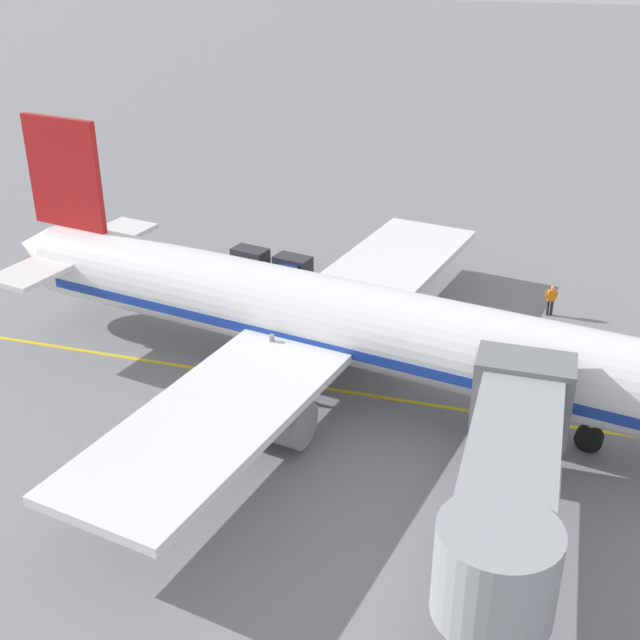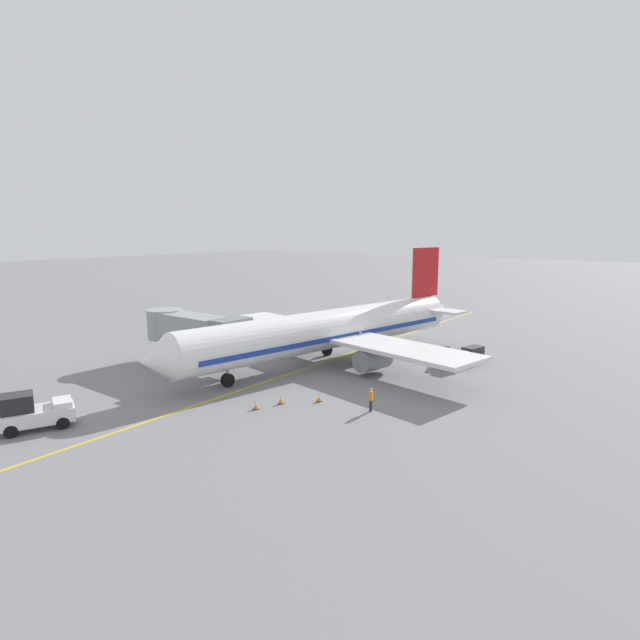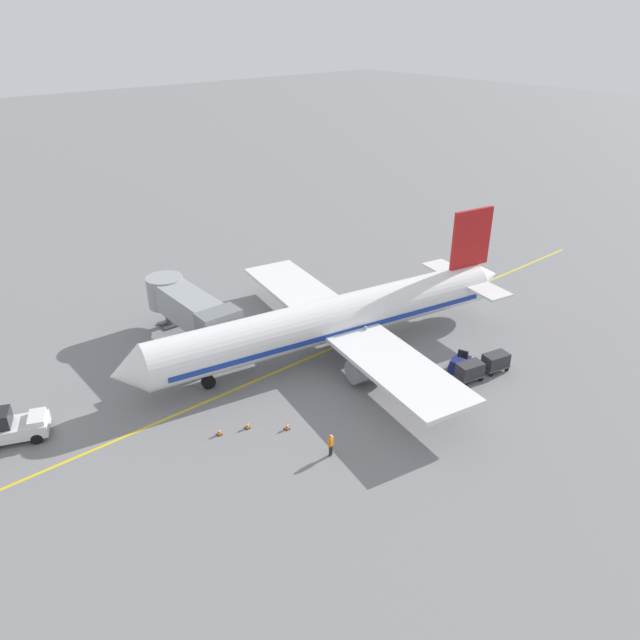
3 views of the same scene
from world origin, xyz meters
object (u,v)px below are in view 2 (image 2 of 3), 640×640
ground_crew_wing_walker (387,351)px  safety_cone_nose_left (319,398)px  safety_cone_wing_tip (281,400)px  jet_bridge (194,329)px  safety_cone_nose_right (256,405)px  ground_crew_loader (371,398)px  pushback_tractor (33,412)px  baggage_tug_lead (444,358)px  parked_airliner (330,330)px  baggage_cart_front (457,358)px  baggage_cart_second_in_train (473,353)px

ground_crew_wing_walker → safety_cone_nose_left: ground_crew_wing_walker is taller
ground_crew_wing_walker → safety_cone_wing_tip: ground_crew_wing_walker is taller
jet_bridge → safety_cone_nose_right: jet_bridge is taller
ground_crew_wing_walker → ground_crew_loader: size_ratio=1.00×
pushback_tractor → ground_crew_loader: pushback_tractor is taller
ground_crew_loader → safety_cone_wing_tip: bearing=23.5°
pushback_tractor → safety_cone_wing_tip: size_ratio=8.32×
baggage_tug_lead → ground_crew_wing_walker: size_ratio=1.63×
safety_cone_nose_left → parked_airliner: bearing=-58.0°
safety_cone_nose_right → parked_airliner: bearing=-75.7°
parked_airliner → pushback_tractor: parked_airliner is taller
baggage_cart_front → safety_cone_wing_tip: (6.30, 17.22, -0.66)m
baggage_tug_lead → safety_cone_nose_left: (3.02, 15.54, -0.42)m
pushback_tractor → safety_cone_nose_left: (-11.35, -15.21, -0.81)m
pushback_tractor → ground_crew_wing_walker: pushback_tractor is taller
baggage_tug_lead → ground_crew_wing_walker: (5.11, 1.81, 0.24)m
baggage_cart_front → baggage_cart_second_in_train: (-0.46, -2.82, 0.00)m
baggage_tug_lead → parked_airliner: bearing=32.4°
ground_crew_loader → baggage_tug_lead: bearing=-85.7°
baggage_cart_front → ground_crew_wing_walker: (6.48, 1.39, 0.00)m
baggage_cart_second_in_train → ground_crew_wing_walker: ground_crew_wing_walker is taller
jet_bridge → ground_crew_wing_walker: 18.51m
jet_bridge → baggage_tug_lead: jet_bridge is taller
parked_airliner → ground_crew_loader: size_ratio=22.01×
safety_cone_nose_left → baggage_cart_front: bearing=-106.2°
parked_airliner → safety_cone_wing_tip: (-4.17, 11.86, -2.90)m
jet_bridge → ground_crew_loader: 19.81m
baggage_cart_front → baggage_cart_second_in_train: 2.86m
ground_crew_wing_walker → ground_crew_loader: bearing=115.3°
baggage_cart_front → safety_cone_nose_right: (6.96, 19.15, -0.66)m
safety_cone_nose_left → safety_cone_wing_tip: size_ratio=1.00×
pushback_tractor → baggage_cart_front: pushback_tractor is taller
parked_airliner → safety_cone_nose_right: 14.53m
safety_cone_wing_tip → baggage_tug_lead: bearing=-105.6°
jet_bridge → pushback_tractor: bearing=104.2°
baggage_cart_front → safety_cone_wing_tip: size_ratio=5.05×
parked_airliner → baggage_cart_second_in_train: bearing=-143.2°
safety_cone_nose_right → safety_cone_wing_tip: 2.04m
safety_cone_wing_tip → baggage_cart_second_in_train: bearing=-108.7°
ground_crew_wing_walker → parked_airliner: bearing=44.8°
pushback_tractor → baggage_tug_lead: 33.95m
baggage_cart_front → safety_cone_nose_right: bearing=70.0°
jet_bridge → ground_crew_loader: bearing=178.0°
pushback_tractor → safety_cone_wing_tip: 16.17m
safety_cone_wing_tip → ground_crew_loader: bearing=-156.5°
parked_airliner → baggage_cart_second_in_train: (-10.94, -8.18, -2.24)m
baggage_cart_second_in_train → ground_crew_wing_walker: size_ratio=1.76×
parked_airliner → ground_crew_wing_walker: size_ratio=22.01×
safety_cone_nose_left → ground_crew_loader: bearing=-172.6°
safety_cone_wing_tip → ground_crew_wing_walker: bearing=-89.4°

